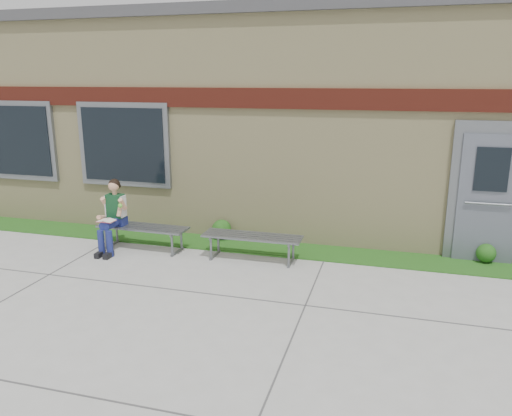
% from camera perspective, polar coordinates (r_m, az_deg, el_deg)
% --- Properties ---
extents(ground, '(80.00, 80.00, 0.00)m').
position_cam_1_polar(ground, '(6.60, -3.90, -11.87)').
color(ground, '#9E9E99').
rests_on(ground, ground).
extents(grass_strip, '(16.00, 0.80, 0.02)m').
position_cam_1_polar(grass_strip, '(8.89, 1.69, -4.60)').
color(grass_strip, '#2B5216').
rests_on(grass_strip, ground).
extents(school_building, '(16.20, 6.22, 4.20)m').
position_cam_1_polar(school_building, '(11.74, 5.82, 10.48)').
color(school_building, beige).
rests_on(school_building, ground).
extents(bench_left, '(1.64, 0.50, 0.42)m').
position_cam_1_polar(bench_left, '(8.99, -12.80, -2.63)').
color(bench_left, slate).
rests_on(bench_left, ground).
extents(bench_right, '(1.65, 0.47, 0.43)m').
position_cam_1_polar(bench_right, '(8.26, -0.45, -3.79)').
color(bench_right, slate).
rests_on(bench_right, ground).
extents(girl, '(0.45, 0.74, 1.25)m').
position_cam_1_polar(girl, '(8.97, -16.08, -0.71)').
color(girl, navy).
rests_on(girl, ground).
extents(shrub_mid, '(0.36, 0.36, 0.36)m').
position_cam_1_polar(shrub_mid, '(9.34, -3.96, -2.44)').
color(shrub_mid, '#2B5216').
rests_on(shrub_mid, grass_strip).
extents(shrub_east, '(0.31, 0.31, 0.31)m').
position_cam_1_polar(shrub_east, '(8.98, 24.80, -4.70)').
color(shrub_east, '#2B5216').
rests_on(shrub_east, grass_strip).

